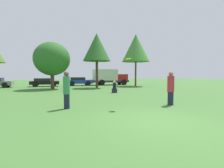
# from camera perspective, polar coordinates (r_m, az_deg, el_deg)

# --- Properties ---
(ground_plane) EXTENTS (120.00, 120.00, 0.00)m
(ground_plane) POSITION_cam_1_polar(r_m,az_deg,el_deg) (5.96, 14.70, -12.48)
(ground_plane) COLOR #3D6B2D
(person_thrower) EXTENTS (0.32, 0.32, 1.78)m
(person_thrower) POSITION_cam_1_polar(r_m,az_deg,el_deg) (8.08, -15.43, -1.84)
(person_thrower) COLOR #191E33
(person_thrower) RESTS_ON ground
(person_catcher) EXTENTS (0.36, 0.36, 1.78)m
(person_catcher) POSITION_cam_1_polar(r_m,az_deg,el_deg) (9.33, 19.62, -1.37)
(person_catcher) COLOR #191E33
(person_catcher) RESTS_ON ground
(frisbee) EXTENTS (0.29, 0.29, 0.07)m
(frisbee) POSITION_cam_1_polar(r_m,az_deg,el_deg) (8.14, 5.69, 8.69)
(frisbee) COLOR yellow
(bystander_sitting) EXTENTS (0.40, 0.33, 1.10)m
(bystander_sitting) POSITION_cam_1_polar(r_m,az_deg,el_deg) (14.92, 0.85, -1.28)
(bystander_sitting) COLOR #191E33
(bystander_sitting) RESTS_ON ground
(tree_1) EXTENTS (4.05, 4.05, 5.37)m
(tree_1) POSITION_cam_1_polar(r_m,az_deg,el_deg) (20.28, -20.02, 8.13)
(tree_1) COLOR #473323
(tree_1) RESTS_ON ground
(tree_2) EXTENTS (3.44, 3.44, 6.80)m
(tree_2) POSITION_cam_1_polar(r_m,az_deg,el_deg) (21.12, -5.30, 12.49)
(tree_2) COLOR #473323
(tree_2) RESTS_ON ground
(tree_3) EXTENTS (3.98, 3.98, 7.54)m
(tree_3) POSITION_cam_1_polar(r_m,az_deg,el_deg) (24.73, 8.23, 12.21)
(tree_3) COLOR brown
(tree_3) RESTS_ON ground
(parked_car_black) EXTENTS (3.91, 1.99, 1.16)m
(parked_car_black) POSITION_cam_1_polar(r_m,az_deg,el_deg) (25.16, -22.37, 0.66)
(parked_car_black) COLOR black
(parked_car_black) RESTS_ON ground
(parked_car_blue) EXTENTS (3.95, 2.05, 1.27)m
(parked_car_blue) POSITION_cam_1_polar(r_m,az_deg,el_deg) (25.81, -11.31, 0.99)
(parked_car_blue) COLOR #1E389E
(parked_car_blue) RESTS_ON ground
(delivery_truck_red) EXTENTS (6.11, 2.63, 2.52)m
(delivery_truck_red) POSITION_cam_1_polar(r_m,az_deg,el_deg) (27.18, -1.14, 2.56)
(delivery_truck_red) COLOR #2D2D33
(delivery_truck_red) RESTS_ON ground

